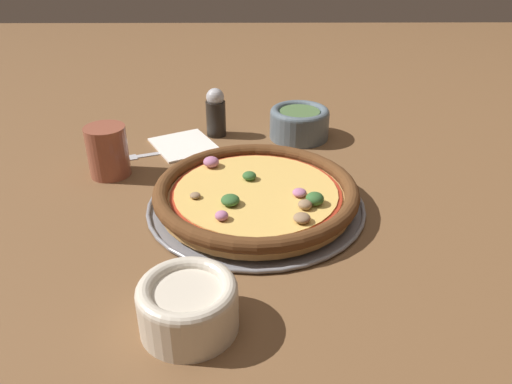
{
  "coord_description": "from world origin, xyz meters",
  "views": [
    {
      "loc": [
        -0.68,
        0.01,
        0.41
      ],
      "look_at": [
        0.0,
        0.0,
        0.03
      ],
      "focal_mm": 35.0,
      "sensor_mm": 36.0,
      "label": 1
    }
  ],
  "objects_px": {
    "bowl_far": "(299,122)",
    "drinking_cup": "(108,151)",
    "pizza_tray": "(256,205)",
    "pepper_shaker": "(216,112)",
    "bowl_near": "(188,304)",
    "napkin": "(184,144)",
    "fork": "(153,154)",
    "pizza": "(256,193)"
  },
  "relations": [
    {
      "from": "pizza",
      "to": "bowl_near",
      "type": "relative_size",
      "value": 2.87
    },
    {
      "from": "bowl_near",
      "to": "bowl_far",
      "type": "height_order",
      "value": "bowl_far"
    },
    {
      "from": "pizza_tray",
      "to": "fork",
      "type": "bearing_deg",
      "value": 45.02
    },
    {
      "from": "pizza",
      "to": "bowl_near",
      "type": "distance_m",
      "value": 0.27
    },
    {
      "from": "pizza",
      "to": "bowl_far",
      "type": "distance_m",
      "value": 0.3
    },
    {
      "from": "bowl_far",
      "to": "drinking_cup",
      "type": "distance_m",
      "value": 0.39
    },
    {
      "from": "pizza_tray",
      "to": "pizza",
      "type": "relative_size",
      "value": 1.07
    },
    {
      "from": "drinking_cup",
      "to": "pepper_shaker",
      "type": "distance_m",
      "value": 0.25
    },
    {
      "from": "bowl_near",
      "to": "napkin",
      "type": "distance_m",
      "value": 0.5
    },
    {
      "from": "bowl_far",
      "to": "napkin",
      "type": "bearing_deg",
      "value": 100.44
    },
    {
      "from": "napkin",
      "to": "pizza_tray",
      "type": "bearing_deg",
      "value": -149.2
    },
    {
      "from": "napkin",
      "to": "pizza",
      "type": "bearing_deg",
      "value": -149.21
    },
    {
      "from": "bowl_far",
      "to": "fork",
      "type": "distance_m",
      "value": 0.3
    },
    {
      "from": "fork",
      "to": "drinking_cup",
      "type": "bearing_deg",
      "value": 32.55
    },
    {
      "from": "pizza_tray",
      "to": "bowl_far",
      "type": "height_order",
      "value": "bowl_far"
    },
    {
      "from": "bowl_near",
      "to": "drinking_cup",
      "type": "distance_m",
      "value": 0.42
    },
    {
      "from": "pepper_shaker",
      "to": "bowl_far",
      "type": "bearing_deg",
      "value": -94.43
    },
    {
      "from": "pizza_tray",
      "to": "bowl_near",
      "type": "xyz_separation_m",
      "value": [
        -0.26,
        0.08,
        0.03
      ]
    },
    {
      "from": "drinking_cup",
      "to": "napkin",
      "type": "bearing_deg",
      "value": -43.64
    },
    {
      "from": "bowl_far",
      "to": "pepper_shaker",
      "type": "distance_m",
      "value": 0.17
    },
    {
      "from": "pizza_tray",
      "to": "drinking_cup",
      "type": "xyz_separation_m",
      "value": [
        0.12,
        0.26,
        0.04
      ]
    },
    {
      "from": "bowl_near",
      "to": "fork",
      "type": "xyz_separation_m",
      "value": [
        0.46,
        0.12,
        -0.03
      ]
    },
    {
      "from": "pizza_tray",
      "to": "pizza",
      "type": "distance_m",
      "value": 0.02
    },
    {
      "from": "bowl_far",
      "to": "drinking_cup",
      "type": "bearing_deg",
      "value": 115.25
    },
    {
      "from": "pizza_tray",
      "to": "pepper_shaker",
      "type": "distance_m",
      "value": 0.31
    },
    {
      "from": "drinking_cup",
      "to": "pepper_shaker",
      "type": "xyz_separation_m",
      "value": [
        0.18,
        -0.18,
        0.0
      ]
    },
    {
      "from": "bowl_far",
      "to": "pepper_shaker",
      "type": "xyz_separation_m",
      "value": [
        0.01,
        0.17,
        0.02
      ]
    },
    {
      "from": "pizza",
      "to": "fork",
      "type": "relative_size",
      "value": 1.89
    },
    {
      "from": "pizza_tray",
      "to": "bowl_near",
      "type": "height_order",
      "value": "bowl_near"
    },
    {
      "from": "pizza_tray",
      "to": "drinking_cup",
      "type": "relative_size",
      "value": 3.81
    },
    {
      "from": "pepper_shaker",
      "to": "fork",
      "type": "bearing_deg",
      "value": 129.53
    },
    {
      "from": "fork",
      "to": "pepper_shaker",
      "type": "xyz_separation_m",
      "value": [
        0.1,
        -0.12,
        0.05
      ]
    },
    {
      "from": "fork",
      "to": "pepper_shaker",
      "type": "relative_size",
      "value": 1.69
    },
    {
      "from": "bowl_near",
      "to": "napkin",
      "type": "bearing_deg",
      "value": 7.41
    },
    {
      "from": "pepper_shaker",
      "to": "napkin",
      "type": "bearing_deg",
      "value": 132.37
    },
    {
      "from": "pizza",
      "to": "bowl_far",
      "type": "height_order",
      "value": "bowl_far"
    },
    {
      "from": "napkin",
      "to": "fork",
      "type": "distance_m",
      "value": 0.07
    },
    {
      "from": "bowl_near",
      "to": "drinking_cup",
      "type": "relative_size",
      "value": 1.24
    },
    {
      "from": "fork",
      "to": "napkin",
      "type": "bearing_deg",
      "value": -164.69
    },
    {
      "from": "pizza_tray",
      "to": "bowl_far",
      "type": "bearing_deg",
      "value": -17.99
    },
    {
      "from": "pizza",
      "to": "pepper_shaker",
      "type": "xyz_separation_m",
      "value": [
        0.29,
        0.08,
        0.02
      ]
    },
    {
      "from": "bowl_near",
      "to": "bowl_far",
      "type": "bearing_deg",
      "value": -17.31
    }
  ]
}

